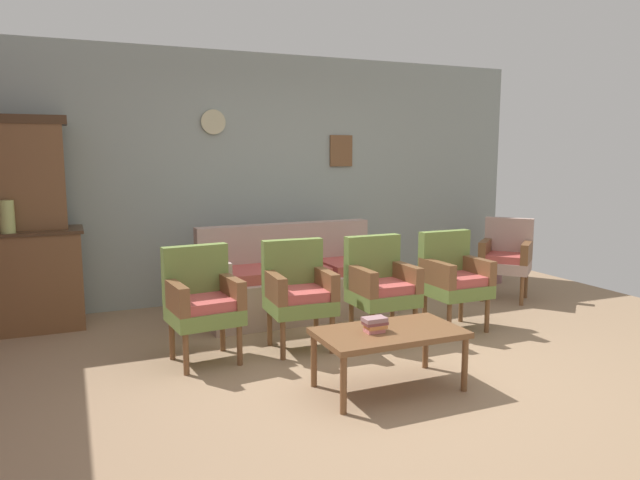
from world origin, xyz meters
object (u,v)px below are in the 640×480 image
Objects in this scene: wingback_chair_by_fireplace at (506,255)px; floor_vase_by_wall at (495,252)px; armchair_near_couch_end at (202,299)px; armchair_row_middle at (298,289)px; armchair_near_cabinet at (453,276)px; side_cabinet at (18,281)px; book_stack_on_table at (375,324)px; vase_on_cabinet at (7,217)px; floral_couch at (295,283)px; armchair_by_doorway at (380,283)px; coffee_table at (389,336)px.

floor_vase_by_wall is at bearing 57.95° from wingback_chair_by_fireplace.
armchair_near_couch_end and armchair_row_middle have the same top height.
armchair_near_cabinet is 1.41m from wingback_chair_by_fireplace.
side_cabinet reaches higher than armchair_near_couch_end.
wingback_chair_by_fireplace is 5.54× the size of book_stack_on_table.
side_cabinet is 1.49× the size of floor_vase_by_wall.
wingback_chair_by_fireplace is at bearing -7.32° from vase_on_cabinet.
armchair_row_middle and wingback_chair_by_fireplace have the same top height.
armchair_row_middle reaches higher than floor_vase_by_wall.
side_cabinet is at bearing 178.93° from floor_vase_by_wall.
floral_couch is 2.11× the size of armchair_near_couch_end.
armchair_near_cabinet is (0.77, 0.00, 0.00)m from armchair_by_doorway.
book_stack_on_table is at bearing -120.83° from armchair_by_doorway.
armchair_near_cabinet is 2.20m from floor_vase_by_wall.
armchair_near_cabinet is (3.74, -1.35, -0.57)m from vase_on_cabinet.
vase_on_cabinet is 0.32× the size of armchair_row_middle.
book_stack_on_table is (-0.60, -1.01, -0.02)m from armchair_by_doorway.
coffee_table is (0.26, -1.06, -0.12)m from armchair_row_middle.
side_cabinet is at bearing 145.96° from armchair_row_middle.
floral_couch is at bearing 172.28° from wingback_chair_by_fireplace.
vase_on_cabinet reaches higher than armchair_by_doorway.
armchair_near_couch_end is 1.00× the size of wingback_chair_by_fireplace.
armchair_row_middle is 1.00× the size of wingback_chair_by_fireplace.
book_stack_on_table is 0.21× the size of floor_vase_by_wall.
floor_vase_by_wall is at bearing 39.74° from coffee_table.
floor_vase_by_wall is (1.67, 1.42, -0.11)m from armchair_near_cabinet.
armchair_near_couch_end is at bearing 131.61° from book_stack_on_table.
wingback_chair_by_fireplace is at bearing 30.07° from armchair_near_cabinet.
armchair_row_middle is 1.10m from coffee_table.
vase_on_cabinet is 0.32× the size of armchair_by_doorway.
armchair_row_middle is at bearing 178.16° from armchair_near_cabinet.
armchair_near_cabinet reaches higher than book_stack_on_table.
vase_on_cabinet is 3.31m from armchair_by_doorway.
side_cabinet is 1.28× the size of armchair_near_couch_end.
coffee_table is 1.29× the size of floor_vase_by_wall.
vase_on_cabinet is 0.32× the size of wingback_chair_by_fireplace.
side_cabinet is 0.63m from vase_on_cabinet.
armchair_row_middle is 5.54× the size of book_stack_on_table.
armchair_row_middle is 1.16× the size of floor_vase_by_wall.
vase_on_cabinet is 2.69m from floral_couch.
armchair_row_middle is 3.47m from floor_vase_by_wall.
armchair_row_middle is 1.07m from book_stack_on_table.
floral_couch and armchair_near_cabinet have the same top height.
armchair_near_cabinet is 1.71m from book_stack_on_table.
armchair_by_doorway is at bearing -2.10° from armchair_near_couch_end.
vase_on_cabinet is 0.32× the size of armchair_near_cabinet.
coffee_table is at bearing -92.45° from floral_couch.
book_stack_on_table is at bearing -47.44° from side_cabinet.
armchair_near_cabinet is at bearing -19.80° from vase_on_cabinet.
wingback_chair_by_fireplace is (1.22, 0.71, 0.00)m from armchair_near_cabinet.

